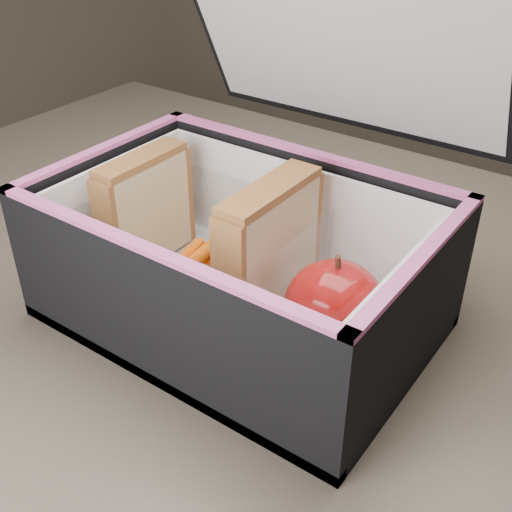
# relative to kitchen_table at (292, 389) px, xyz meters

# --- Properties ---
(kitchen_table) EXTENTS (1.20, 0.80, 0.75)m
(kitchen_table) POSITION_rel_kitchen_table_xyz_m (0.00, 0.00, 0.00)
(kitchen_table) COLOR brown
(kitchen_table) RESTS_ON ground
(lunch_bag) EXTENTS (0.32, 0.30, 0.31)m
(lunch_bag) POSITION_rel_kitchen_table_xyz_m (-0.04, -0.03, 0.16)
(lunch_bag) COLOR black
(lunch_bag) RESTS_ON kitchen_table
(plastic_tub) EXTENTS (0.19, 0.13, 0.08)m
(plastic_tub) POSITION_rel_kitchen_table_xyz_m (-0.08, -0.02, 0.14)
(plastic_tub) COLOR white
(plastic_tub) RESTS_ON lunch_bag
(sandwich_left) EXTENTS (0.03, 0.10, 0.11)m
(sandwich_left) POSITION_rel_kitchen_table_xyz_m (-0.15, -0.02, 0.16)
(sandwich_left) COLOR beige
(sandwich_left) RESTS_ON plastic_tub
(sandwich_right) EXTENTS (0.03, 0.11, 0.12)m
(sandwich_right) POSITION_rel_kitchen_table_xyz_m (-0.01, -0.02, 0.17)
(sandwich_right) COLOR beige
(sandwich_right) RESTS_ON plastic_tub
(carrot_sticks) EXTENTS (0.04, 0.14, 0.03)m
(carrot_sticks) POSITION_rel_kitchen_table_xyz_m (-0.09, -0.02, 0.12)
(carrot_sticks) COLOR #D14206
(carrot_sticks) RESTS_ON plastic_tub
(paper_napkin) EXTENTS (0.09, 0.09, 0.01)m
(paper_napkin) POSITION_rel_kitchen_table_xyz_m (0.05, -0.03, 0.11)
(paper_napkin) COLOR white
(paper_napkin) RESTS_ON lunch_bag
(red_apple) EXTENTS (0.08, 0.08, 0.08)m
(red_apple) POSITION_rel_kitchen_table_xyz_m (0.06, -0.04, 0.15)
(red_apple) COLOR #920D06
(red_apple) RESTS_ON paper_napkin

